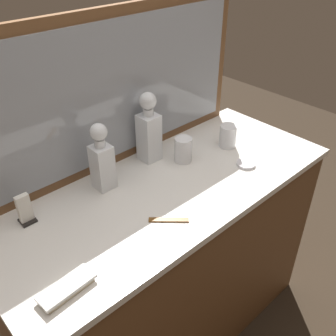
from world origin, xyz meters
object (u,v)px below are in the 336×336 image
Objects in this scene: crystal_decanter_rear at (149,133)px; crystal_tumbler_far_right at (183,151)px; crystal_tumbler_right at (228,137)px; silver_brush_front at (67,288)px; crystal_decanter_right at (102,163)px; tortoiseshell_comb at (169,220)px; napkin_holder at (25,211)px; porcelain_dish at (246,164)px.

crystal_tumbler_far_right is at bearing -49.95° from crystal_decanter_rear.
crystal_tumbler_right is 0.60× the size of silver_brush_front.
crystal_decanter_rear is 0.26m from crystal_decanter_right.
crystal_tumbler_far_right is 0.38m from tortoiseshell_comb.
napkin_holder reaches higher than silver_brush_front.
crystal_decanter_rear reaches higher than porcelain_dish.
silver_brush_front is (-0.61, -0.37, -0.11)m from crystal_decanter_rear.
crystal_decanter_right is at bearing 42.90° from silver_brush_front.
crystal_tumbler_right is at bearing 19.42° from tortoiseshell_comb.
crystal_decanter_rear is at bearing 154.01° from crystal_tumbler_right.
napkin_holder is (-0.35, 0.32, 0.04)m from tortoiseshell_comb.
tortoiseshell_comb is at bearing -141.97° from crystal_tumbler_far_right.
crystal_decanter_rear is 1.78× the size of silver_brush_front.
porcelain_dish is 0.47m from tortoiseshell_comb.
tortoiseshell_comb is at bearing -121.21° from crystal_decanter_rear.
crystal_decanter_right is 2.49× the size of crystal_tumbler_far_right.
porcelain_dish is 0.72× the size of napkin_holder.
crystal_tumbler_far_right is 0.24m from crystal_tumbler_right.
crystal_decanter_rear is 2.72× the size of napkin_holder.
porcelain_dish reaches higher than tortoiseshell_comb.
crystal_tumbler_far_right is at bearing 168.28° from crystal_tumbler_right.
crystal_tumbler_right is at bearing -11.72° from crystal_tumbler_far_right.
crystal_tumbler_far_right is at bearing -12.01° from crystal_decanter_right.
crystal_decanter_right is 2.44× the size of napkin_holder.
crystal_tumbler_right reaches higher than tortoiseshell_comb.
napkin_holder is at bearing 177.44° from crystal_decanter_right.
silver_brush_front is 1.53× the size of napkin_holder.
crystal_tumbler_far_right reaches higher than silver_brush_front.
crystal_tumbler_right reaches higher than porcelain_dish.
porcelain_dish is 0.70× the size of tortoiseshell_comb.
silver_brush_front is 0.40m from tortoiseshell_comb.
crystal_decanter_right is 2.65× the size of crystal_tumbler_right.
napkin_holder is (0.05, 0.34, 0.03)m from silver_brush_front.
silver_brush_front is (-0.70, -0.26, -0.04)m from crystal_tumbler_far_right.
crystal_tumbler_far_right is 0.66m from napkin_holder.
silver_brush_front is at bearing -137.10° from crystal_decanter_right.
crystal_tumbler_far_right is (0.35, -0.07, -0.06)m from crystal_decanter_right.
tortoiseshell_comb is at bearing -160.58° from crystal_tumbler_right.
tortoiseshell_comb is (-0.53, -0.19, -0.04)m from crystal_tumbler_right.
napkin_holder is (-0.31, 0.01, -0.06)m from crystal_decanter_right.
crystal_tumbler_right is 0.90m from napkin_holder.
napkin_holder is at bearing 137.63° from tortoiseshell_comb.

